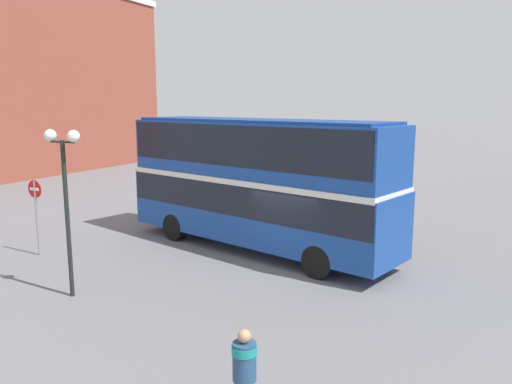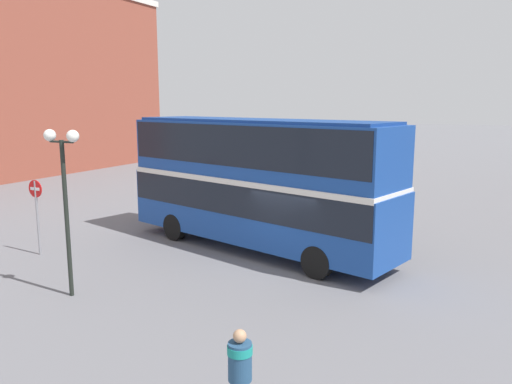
{
  "view_description": "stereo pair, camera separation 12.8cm",
  "coord_description": "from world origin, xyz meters",
  "px_view_note": "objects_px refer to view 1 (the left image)",
  "views": [
    {
      "loc": [
        5.91,
        -14.84,
        5.34
      ],
      "look_at": [
        -1.8,
        1.28,
        2.15
      ],
      "focal_mm": 35.0,
      "sensor_mm": 36.0,
      "label": 1
    },
    {
      "loc": [
        6.03,
        -14.78,
        5.34
      ],
      "look_at": [
        -1.8,
        1.28,
        2.15
      ],
      "focal_mm": 35.0,
      "sensor_mm": 36.0,
      "label": 2
    }
  ],
  "objects_px": {
    "double_decker_bus": "(256,176)",
    "no_entry_sign": "(36,206)",
    "street_lamp_twin_globe": "(64,175)",
    "parked_car_kerb_near": "(240,175)",
    "pedestrian_foreground": "(244,367)"
  },
  "relations": [
    {
      "from": "no_entry_sign",
      "to": "double_decker_bus",
      "type": "bearing_deg",
      "value": 30.97
    },
    {
      "from": "double_decker_bus",
      "to": "street_lamp_twin_globe",
      "type": "distance_m",
      "value": 6.94
    },
    {
      "from": "parked_car_kerb_near",
      "to": "street_lamp_twin_globe",
      "type": "relative_size",
      "value": 1.0
    },
    {
      "from": "parked_car_kerb_near",
      "to": "double_decker_bus",
      "type": "bearing_deg",
      "value": 125.33
    },
    {
      "from": "street_lamp_twin_globe",
      "to": "no_entry_sign",
      "type": "relative_size",
      "value": 1.72
    },
    {
      "from": "parked_car_kerb_near",
      "to": "no_entry_sign",
      "type": "xyz_separation_m",
      "value": [
        0.05,
        -15.73,
        0.98
      ]
    },
    {
      "from": "pedestrian_foreground",
      "to": "street_lamp_twin_globe",
      "type": "xyz_separation_m",
      "value": [
        -6.95,
        3.02,
        2.37
      ]
    },
    {
      "from": "double_decker_bus",
      "to": "parked_car_kerb_near",
      "type": "bearing_deg",
      "value": 134.73
    },
    {
      "from": "double_decker_bus",
      "to": "no_entry_sign",
      "type": "bearing_deg",
      "value": -134.03
    },
    {
      "from": "double_decker_bus",
      "to": "pedestrian_foreground",
      "type": "bearing_deg",
      "value": -50.53
    },
    {
      "from": "parked_car_kerb_near",
      "to": "street_lamp_twin_globe",
      "type": "bearing_deg",
      "value": 108.11
    },
    {
      "from": "parked_car_kerb_near",
      "to": "street_lamp_twin_globe",
      "type": "height_order",
      "value": "street_lamp_twin_globe"
    },
    {
      "from": "parked_car_kerb_near",
      "to": "no_entry_sign",
      "type": "height_order",
      "value": "no_entry_sign"
    },
    {
      "from": "pedestrian_foreground",
      "to": "double_decker_bus",
      "type": "bearing_deg",
      "value": -65.24
    },
    {
      "from": "no_entry_sign",
      "to": "parked_car_kerb_near",
      "type": "bearing_deg",
      "value": 90.17
    }
  ]
}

